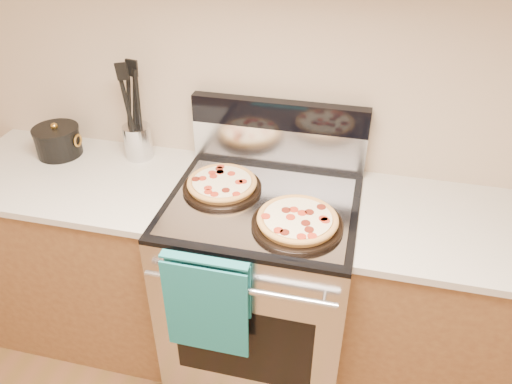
% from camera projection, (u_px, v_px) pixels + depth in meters
% --- Properties ---
extents(wall_back, '(4.00, 0.00, 4.00)m').
position_uv_depth(wall_back, '(282.00, 68.00, 2.03)').
color(wall_back, '#C9AC91').
rests_on(wall_back, ground).
extents(range_body, '(0.76, 0.68, 0.90)m').
position_uv_depth(range_body, '(262.00, 287.00, 2.25)').
color(range_body, '#B7B7BC').
rests_on(range_body, ground).
extents(oven_window, '(0.56, 0.01, 0.40)m').
position_uv_depth(oven_window, '(243.00, 346.00, 1.98)').
color(oven_window, black).
rests_on(oven_window, range_body).
extents(cooktop, '(0.76, 0.68, 0.02)m').
position_uv_depth(cooktop, '(262.00, 204.00, 1.99)').
color(cooktop, black).
rests_on(cooktop, range_body).
extents(backsplash_lower, '(0.76, 0.06, 0.18)m').
position_uv_depth(backsplash_lower, '(278.00, 146.00, 2.19)').
color(backsplash_lower, silver).
rests_on(backsplash_lower, cooktop).
extents(backsplash_upper, '(0.76, 0.06, 0.12)m').
position_uv_depth(backsplash_upper, '(279.00, 115.00, 2.10)').
color(backsplash_upper, black).
rests_on(backsplash_upper, backsplash_lower).
extents(oven_handle, '(0.70, 0.03, 0.03)m').
position_uv_depth(oven_handle, '(238.00, 289.00, 1.75)').
color(oven_handle, silver).
rests_on(oven_handle, range_body).
extents(dish_towel, '(0.32, 0.05, 0.42)m').
position_uv_depth(dish_towel, '(207.00, 303.00, 1.83)').
color(dish_towel, teal).
rests_on(dish_towel, oven_handle).
extents(foil_sheet, '(0.70, 0.55, 0.01)m').
position_uv_depth(foil_sheet, '(261.00, 205.00, 1.96)').
color(foil_sheet, gray).
rests_on(foil_sheet, cooktop).
extents(cabinet_left, '(1.00, 0.62, 0.88)m').
position_uv_depth(cabinet_left, '(89.00, 254.00, 2.45)').
color(cabinet_left, brown).
rests_on(cabinet_left, ground).
extents(countertop_left, '(1.02, 0.64, 0.03)m').
position_uv_depth(countertop_left, '(70.00, 176.00, 2.20)').
color(countertop_left, '#B9B3A6').
rests_on(countertop_left, cabinet_left).
extents(cabinet_right, '(1.00, 0.62, 0.88)m').
position_uv_depth(cabinet_right, '(466.00, 319.00, 2.11)').
color(cabinet_right, brown).
rests_on(cabinet_right, ground).
extents(countertop_right, '(1.02, 0.64, 0.03)m').
position_uv_depth(countertop_right, '(494.00, 235.00, 1.85)').
color(countertop_right, '#B9B3A6').
rests_on(countertop_right, cabinet_right).
extents(pepperoni_pizza_back, '(0.38, 0.38, 0.04)m').
position_uv_depth(pepperoni_pizza_back, '(222.00, 185.00, 2.04)').
color(pepperoni_pizza_back, '#C2793B').
rests_on(pepperoni_pizza_back, foil_sheet).
extents(pepperoni_pizza_front, '(0.41, 0.41, 0.05)m').
position_uv_depth(pepperoni_pizza_front, '(297.00, 221.00, 1.83)').
color(pepperoni_pizza_front, '#C2793B').
rests_on(pepperoni_pizza_front, foil_sheet).
extents(utensil_crock, '(0.15, 0.15, 0.16)m').
position_uv_depth(utensil_crock, '(138.00, 142.00, 2.27)').
color(utensil_crock, silver).
rests_on(utensil_crock, countertop_left).
extents(saucepan, '(0.20, 0.20, 0.12)m').
position_uv_depth(saucepan, '(58.00, 142.00, 2.30)').
color(saucepan, black).
rests_on(saucepan, countertop_left).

